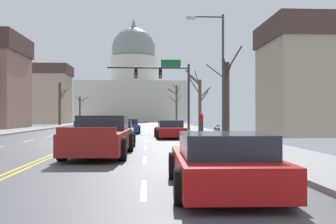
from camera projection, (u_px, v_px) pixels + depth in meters
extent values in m
cube|color=#515156|center=(83.00, 143.00, 21.31)|extent=(14.00, 180.00, 0.06)
cube|color=yellow|center=(80.00, 143.00, 21.30)|extent=(0.10, 176.40, 0.00)
cube|color=yellow|center=(85.00, 143.00, 21.31)|extent=(0.10, 176.40, 0.00)
cube|color=silver|center=(144.00, 190.00, 7.82)|extent=(0.12, 2.20, 0.00)
cube|color=silver|center=(145.00, 160.00, 13.02)|extent=(0.12, 2.20, 0.00)
cube|color=silver|center=(145.00, 147.00, 18.21)|extent=(0.12, 2.20, 0.00)
cube|color=silver|center=(146.00, 140.00, 23.40)|extent=(0.12, 2.20, 0.00)
cube|color=silver|center=(146.00, 136.00, 28.59)|extent=(0.12, 2.20, 0.00)
cube|color=silver|center=(146.00, 133.00, 33.78)|extent=(0.12, 2.20, 0.00)
cube|color=silver|center=(146.00, 130.00, 38.97)|extent=(0.12, 2.20, 0.00)
cube|color=silver|center=(146.00, 129.00, 44.17)|extent=(0.12, 2.20, 0.00)
cube|color=silver|center=(146.00, 127.00, 49.36)|extent=(0.12, 2.20, 0.00)
cube|color=silver|center=(146.00, 126.00, 54.55)|extent=(0.12, 2.20, 0.00)
cube|color=silver|center=(146.00, 125.00, 59.74)|extent=(0.12, 2.20, 0.00)
cube|color=silver|center=(146.00, 124.00, 64.93)|extent=(0.12, 2.20, 0.00)
cube|color=silver|center=(146.00, 124.00, 70.12)|extent=(0.12, 2.20, 0.00)
cube|color=silver|center=(146.00, 123.00, 75.32)|extent=(0.12, 2.20, 0.00)
cube|color=silver|center=(146.00, 123.00, 80.51)|extent=(0.12, 2.20, 0.00)
cube|color=silver|center=(146.00, 122.00, 85.70)|extent=(0.12, 2.20, 0.00)
cube|color=silver|center=(29.00, 141.00, 23.01)|extent=(0.12, 2.20, 0.00)
cube|color=silver|center=(51.00, 136.00, 28.20)|extent=(0.12, 2.20, 0.00)
cube|color=silver|center=(66.00, 133.00, 33.39)|extent=(0.12, 2.20, 0.00)
cube|color=silver|center=(76.00, 130.00, 38.59)|extent=(0.12, 2.20, 0.00)
cube|color=silver|center=(85.00, 129.00, 43.78)|extent=(0.12, 2.20, 0.00)
cube|color=silver|center=(91.00, 127.00, 48.97)|extent=(0.12, 2.20, 0.00)
cube|color=silver|center=(97.00, 126.00, 54.16)|extent=(0.12, 2.20, 0.00)
cube|color=silver|center=(101.00, 125.00, 59.35)|extent=(0.12, 2.20, 0.00)
cube|color=silver|center=(105.00, 124.00, 64.55)|extent=(0.12, 2.20, 0.00)
cube|color=silver|center=(108.00, 124.00, 69.74)|extent=(0.12, 2.20, 0.00)
cube|color=silver|center=(111.00, 123.00, 74.93)|extent=(0.12, 2.20, 0.00)
cube|color=silver|center=(113.00, 123.00, 80.12)|extent=(0.12, 2.20, 0.00)
cube|color=silver|center=(115.00, 122.00, 85.31)|extent=(0.12, 2.20, 0.00)
cube|color=#949494|center=(234.00, 141.00, 21.78)|extent=(3.00, 180.00, 0.14)
cylinder|color=#28282D|center=(189.00, 97.00, 37.00)|extent=(0.22, 0.22, 6.35)
cylinder|color=#28282D|center=(148.00, 68.00, 36.81)|extent=(7.80, 0.16, 0.16)
cube|color=black|center=(160.00, 74.00, 36.87)|extent=(0.32, 0.28, 0.92)
sphere|color=#330504|center=(160.00, 71.00, 36.71)|extent=(0.22, 0.22, 0.22)
sphere|color=#332B05|center=(160.00, 74.00, 36.71)|extent=(0.22, 0.22, 0.22)
sphere|color=#19CC47|center=(160.00, 76.00, 36.71)|extent=(0.22, 0.22, 0.22)
cube|color=black|center=(136.00, 74.00, 36.74)|extent=(0.32, 0.28, 0.92)
sphere|color=#330504|center=(136.00, 70.00, 36.58)|extent=(0.22, 0.22, 0.22)
sphere|color=#332B05|center=(136.00, 73.00, 36.58)|extent=(0.22, 0.22, 0.22)
sphere|color=#19CC47|center=(136.00, 76.00, 36.58)|extent=(0.22, 0.22, 0.22)
cube|color=#146033|center=(171.00, 63.00, 36.95)|extent=(1.90, 0.06, 0.70)
cylinder|color=#333338|center=(223.00, 76.00, 23.36)|extent=(0.14, 0.14, 7.53)
cylinder|color=#333338|center=(207.00, 17.00, 23.34)|extent=(1.97, 0.09, 0.09)
cube|color=#B2B2AD|center=(191.00, 18.00, 23.28)|extent=(0.56, 0.24, 0.16)
cube|color=beige|center=(134.00, 102.00, 103.99)|extent=(28.48, 20.21, 10.14)
cylinder|color=beige|center=(134.00, 70.00, 104.07)|extent=(12.38, 12.38, 7.13)
sphere|color=gray|center=(134.00, 50.00, 104.12)|extent=(11.81, 11.81, 11.81)
cone|color=gray|center=(134.00, 24.00, 104.18)|extent=(1.80, 1.80, 2.40)
cube|color=navy|center=(129.00, 128.00, 32.87)|extent=(1.81, 4.67, 0.58)
cube|color=#232D38|center=(129.00, 122.00, 32.46)|extent=(1.56, 2.04, 0.46)
cylinder|color=black|center=(120.00, 129.00, 34.24)|extent=(0.23, 0.64, 0.64)
cylinder|color=black|center=(139.00, 129.00, 34.36)|extent=(0.23, 0.64, 0.64)
cylinder|color=black|center=(118.00, 130.00, 31.37)|extent=(0.23, 0.64, 0.64)
cylinder|color=black|center=(139.00, 130.00, 31.49)|extent=(0.23, 0.64, 0.64)
cube|color=#B71414|center=(170.00, 131.00, 25.71)|extent=(1.88, 4.31, 0.58)
cube|color=#232D38|center=(170.00, 124.00, 25.55)|extent=(1.60, 2.08, 0.46)
cylinder|color=black|center=(156.00, 132.00, 26.95)|extent=(0.24, 0.65, 0.64)
cylinder|color=black|center=(181.00, 132.00, 27.10)|extent=(0.24, 0.65, 0.64)
cylinder|color=black|center=(158.00, 134.00, 24.32)|extent=(0.24, 0.65, 0.64)
cylinder|color=black|center=(186.00, 134.00, 24.47)|extent=(0.24, 0.65, 0.64)
cube|color=#1E7247|center=(116.00, 135.00, 19.99)|extent=(1.95, 4.48, 0.65)
cube|color=#232D38|center=(115.00, 125.00, 19.67)|extent=(1.68, 2.11, 0.43)
cylinder|color=black|center=(100.00, 137.00, 21.29)|extent=(0.23, 0.64, 0.64)
cylinder|color=black|center=(134.00, 137.00, 21.43)|extent=(0.23, 0.64, 0.64)
cylinder|color=black|center=(95.00, 140.00, 18.55)|extent=(0.23, 0.64, 0.64)
cylinder|color=black|center=(133.00, 140.00, 18.69)|extent=(0.23, 0.64, 0.64)
cube|color=maroon|center=(100.00, 140.00, 14.42)|extent=(2.15, 5.64, 0.72)
cube|color=#1E2833|center=(103.00, 123.00, 15.21)|extent=(1.88, 1.95, 0.58)
cube|color=maroon|center=(86.00, 131.00, 11.70)|extent=(1.83, 0.16, 0.22)
cylinder|color=black|center=(82.00, 142.00, 16.07)|extent=(0.30, 0.81, 0.80)
cylinder|color=black|center=(130.00, 142.00, 16.11)|extent=(0.30, 0.81, 0.80)
cylinder|color=black|center=(62.00, 149.00, 12.72)|extent=(0.30, 0.81, 0.80)
cylinder|color=black|center=(122.00, 149.00, 12.77)|extent=(0.30, 0.81, 0.80)
cube|color=#B71414|center=(221.00, 168.00, 7.84)|extent=(1.95, 4.36, 0.57)
cube|color=#232D38|center=(224.00, 144.00, 7.53)|extent=(1.67, 2.16, 0.44)
cylinder|color=black|center=(173.00, 166.00, 9.15)|extent=(0.24, 0.65, 0.64)
cylinder|color=black|center=(250.00, 165.00, 9.20)|extent=(0.24, 0.65, 0.64)
cylinder|color=black|center=(180.00, 186.00, 6.47)|extent=(0.24, 0.65, 0.64)
cylinder|color=black|center=(288.00, 186.00, 6.53)|extent=(0.24, 0.65, 0.64)
cube|color=navy|center=(97.00, 125.00, 42.60)|extent=(1.79, 4.32, 0.58)
cube|color=#232D38|center=(97.00, 120.00, 42.93)|extent=(1.57, 1.96, 0.45)
cylinder|color=black|center=(104.00, 127.00, 41.31)|extent=(0.22, 0.64, 0.64)
cylinder|color=black|center=(87.00, 127.00, 41.21)|extent=(0.22, 0.64, 0.64)
cylinder|color=black|center=(106.00, 126.00, 43.99)|extent=(0.22, 0.64, 0.64)
cylinder|color=black|center=(91.00, 126.00, 43.89)|extent=(0.22, 0.64, 0.64)
cube|color=navy|center=(84.00, 123.00, 53.01)|extent=(1.99, 4.66, 0.63)
cube|color=#232D38|center=(84.00, 119.00, 53.36)|extent=(1.70, 2.33, 0.40)
cylinder|color=black|center=(89.00, 124.00, 51.61)|extent=(0.24, 0.65, 0.64)
cylinder|color=black|center=(75.00, 124.00, 51.56)|extent=(0.24, 0.65, 0.64)
cylinder|color=black|center=(92.00, 124.00, 54.46)|extent=(0.24, 0.65, 0.64)
cylinder|color=black|center=(79.00, 124.00, 54.41)|extent=(0.24, 0.65, 0.64)
cube|color=#1E7247|center=(114.00, 122.00, 62.09)|extent=(1.78, 4.59, 0.68)
cube|color=#232D38|center=(114.00, 118.00, 62.40)|extent=(1.54, 1.94, 0.41)
cylinder|color=black|center=(119.00, 123.00, 60.72)|extent=(0.23, 0.64, 0.64)
cylinder|color=black|center=(108.00, 123.00, 60.64)|extent=(0.23, 0.64, 0.64)
cylinder|color=black|center=(120.00, 123.00, 63.55)|extent=(0.23, 0.64, 0.64)
cylinder|color=black|center=(110.00, 123.00, 63.47)|extent=(0.23, 0.64, 0.64)
cube|color=tan|center=(32.00, 99.00, 69.06)|extent=(13.13, 6.82, 8.81)
cube|color=#47332D|center=(32.00, 70.00, 69.11)|extent=(13.65, 7.09, 1.77)
cube|color=tan|center=(329.00, 90.00, 29.04)|extent=(9.36, 6.61, 6.95)
cube|color=#47332D|center=(328.00, 33.00, 29.07)|extent=(9.73, 6.87, 1.66)
cylinder|color=brown|center=(200.00, 105.00, 34.03)|extent=(0.29, 0.29, 4.55)
cylinder|color=brown|center=(205.00, 92.00, 34.50)|extent=(1.19, 0.98, 1.05)
cylinder|color=brown|center=(194.00, 80.00, 33.59)|extent=(1.26, 0.95, 0.87)
cylinder|color=brown|center=(197.00, 79.00, 33.40)|extent=(0.70, 1.35, 1.25)
cylinder|color=brown|center=(193.00, 78.00, 34.02)|extent=(1.36, 0.13, 1.49)
cylinder|color=brown|center=(196.00, 80.00, 34.53)|extent=(0.66, 1.06, 0.91)
cylinder|color=brown|center=(195.00, 86.00, 33.98)|extent=(1.05, 0.17, 1.51)
cylinder|color=brown|center=(204.00, 97.00, 34.20)|extent=(0.88, 0.41, 1.08)
cylinder|color=#4C3D2D|center=(60.00, 104.00, 55.04)|extent=(0.36, 0.36, 6.07)
cylinder|color=#4C3D2D|center=(61.00, 94.00, 55.66)|extent=(0.22, 1.27, 1.35)
cylinder|color=#4C3D2D|center=(59.00, 88.00, 54.52)|extent=(0.30, 1.18, 0.80)
cylinder|color=#4C3D2D|center=(60.00, 88.00, 54.59)|extent=(0.57, 1.08, 1.65)
cylinder|color=#4C3D2D|center=(64.00, 92.00, 54.95)|extent=(1.49, 0.36, 1.20)
cylinder|color=#4C3D2D|center=(62.00, 97.00, 54.75)|extent=(0.94, 0.73, 0.83)
cylinder|color=#4C3D2D|center=(63.00, 94.00, 54.82)|extent=(1.08, 0.66, 1.29)
cylinder|color=#4C3D2D|center=(60.00, 92.00, 55.55)|extent=(0.11, 1.05, 0.87)
cylinder|color=#423328|center=(226.00, 100.00, 23.89)|extent=(0.38, 0.38, 4.69)
cylinder|color=#423328|center=(225.00, 64.00, 23.50)|extent=(0.42, 0.88, 0.62)
cylinder|color=#423328|center=(234.00, 59.00, 24.04)|extent=(1.11, 0.31, 1.68)
cylinder|color=#423328|center=(229.00, 71.00, 23.59)|extent=(0.25, 0.76, 0.85)
cylinder|color=#423328|center=(217.00, 72.00, 23.65)|extent=(1.38, 0.50, 0.94)
cylinder|color=#423328|center=(225.00, 81.00, 24.37)|extent=(0.08, 0.97, 0.62)
cylinder|color=#4C3D2D|center=(177.00, 105.00, 56.91)|extent=(0.28, 0.28, 5.87)
cylinder|color=#4C3D2D|center=(173.00, 100.00, 57.37)|extent=(1.06, 1.09, 1.04)
cylinder|color=#4C3D2D|center=(175.00, 86.00, 57.44)|extent=(0.62, 1.14, 0.90)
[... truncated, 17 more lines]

